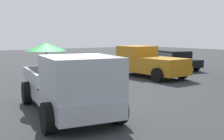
% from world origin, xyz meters
% --- Properties ---
extents(ground_plane, '(80.00, 80.00, 0.00)m').
position_xyz_m(ground_plane, '(0.00, 0.00, 0.00)').
color(ground_plane, '#2D3033').
extents(pickup_truck_main, '(5.31, 3.02, 2.20)m').
position_xyz_m(pickup_truck_main, '(0.39, -0.09, 0.98)').
color(pickup_truck_main, black).
rests_on(pickup_truck_main, ground).
extents(pickup_truck_far, '(4.81, 2.17, 1.80)m').
position_xyz_m(pickup_truck_far, '(-4.42, 7.56, 0.87)').
color(pickup_truck_far, black).
rests_on(pickup_truck_far, ground).
extents(parked_sedan_near, '(4.62, 2.90, 1.33)m').
position_xyz_m(parked_sedan_near, '(-6.17, 11.86, 0.74)').
color(parked_sedan_near, black).
rests_on(parked_sedan_near, ground).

